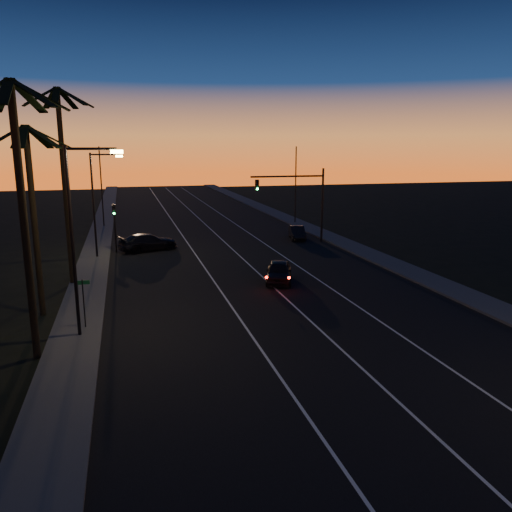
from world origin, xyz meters
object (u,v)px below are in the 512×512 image
object	(u,v)px
cross_car	(148,242)
lead_car	(279,271)
right_car	(297,233)
signal_mast	(299,193)

from	to	relation	value
cross_car	lead_car	bearing A→B (deg)	-58.03
lead_car	right_car	world-z (taller)	lead_car
lead_car	cross_car	bearing A→B (deg)	121.97
signal_mast	lead_car	size ratio (longest dim) A/B	1.46
right_car	signal_mast	bearing A→B (deg)	-106.90
cross_car	signal_mast	bearing A→B (deg)	-0.46
lead_car	right_car	size ratio (longest dim) A/B	1.20
right_car	cross_car	distance (m)	14.67
right_car	cross_car	size ratio (longest dim) A/B	0.73
signal_mast	lead_car	world-z (taller)	signal_mast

